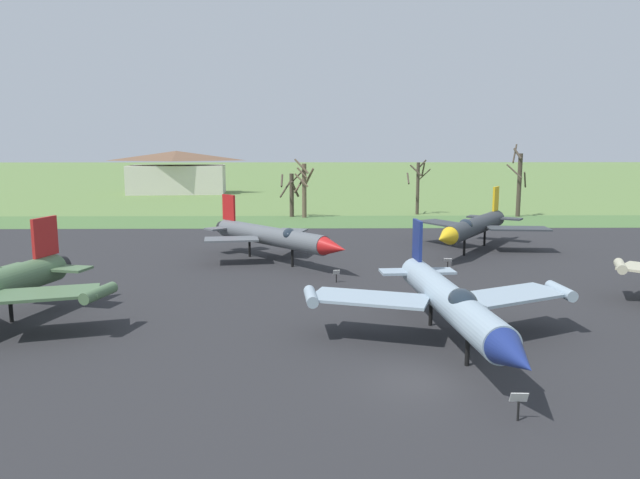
{
  "coord_description": "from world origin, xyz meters",
  "views": [
    {
      "loc": [
        -4.26,
        -22.76,
        9.36
      ],
      "look_at": [
        -3.58,
        19.0,
        2.78
      ],
      "focal_mm": 33.92,
      "sensor_mm": 36.0,
      "label": 1
    }
  ],
  "objects": [
    {
      "name": "ground_plane",
      "position": [
        0.0,
        0.0,
        0.0
      ],
      "size": [
        600.0,
        600.0,
        0.0
      ],
      "primitive_type": "plane",
      "color": "#607F42"
    },
    {
      "name": "asphalt_apron",
      "position": [
        0.0,
        16.61,
        0.03
      ],
      "size": [
        87.24,
        55.37,
        0.05
      ],
      "primitive_type": "cube",
      "color": "#28282B",
      "rests_on": "ground"
    },
    {
      "name": "grass_verge_strip",
      "position": [
        0.0,
        50.29,
        0.03
      ],
      "size": [
        147.24,
        12.0,
        0.06
      ],
      "primitive_type": "cube",
      "color": "#4C703B",
      "rests_on": "ground"
    },
    {
      "name": "jet_fighter_front_right",
      "position": [
        2.22,
        4.11,
        2.21
      ],
      "size": [
        13.35,
        16.34,
        5.18
      ],
      "color": "#8EA3B2",
      "rests_on": "ground"
    },
    {
      "name": "info_placard_front_right",
      "position": [
        2.8,
        -3.5,
        0.69
      ],
      "size": [
        0.61,
        0.25,
        1.08
      ],
      "color": "black",
      "rests_on": "ground"
    },
    {
      "name": "jet_fighter_rear_center",
      "position": [
        10.06,
        29.4,
        2.27
      ],
      "size": [
        11.76,
        15.27,
        5.35
      ],
      "color": "#33383D",
      "rests_on": "ground"
    },
    {
      "name": "info_placard_rear_center",
      "position": [
        6.02,
        21.4,
        0.63
      ],
      "size": [
        0.64,
        0.4,
        0.97
      ],
      "color": "black",
      "rests_on": "ground"
    },
    {
      "name": "jet_fighter_rear_left",
      "position": [
        -7.19,
        24.64,
        2.17
      ],
      "size": [
        12.06,
        13.31,
        5.08
      ],
      "color": "#565B60",
      "rests_on": "ground"
    },
    {
      "name": "info_placard_rear_left",
      "position": [
        -2.49,
        17.48,
        0.57
      ],
      "size": [
        0.48,
        0.32,
        0.94
      ],
      "color": "black",
      "rests_on": "ground"
    },
    {
      "name": "bare_tree_far_left",
      "position": [
        -6.69,
        55.52,
        3.24
      ],
      "size": [
        3.17,
        2.94,
        6.07
      ],
      "color": "#42382D",
      "rests_on": "ground"
    },
    {
      "name": "bare_tree_left_of_center",
      "position": [
        -5.03,
        54.57,
        3.91
      ],
      "size": [
        2.7,
        2.65,
        7.59
      ],
      "color": "brown",
      "rests_on": "ground"
    },
    {
      "name": "bare_tree_center",
      "position": [
        10.21,
        58.43,
        4.08
      ],
      "size": [
        3.22,
        2.96,
        7.36
      ],
      "color": "#42382D",
      "rests_on": "ground"
    },
    {
      "name": "bare_tree_right_of_center",
      "position": [
        22.8,
        55.2,
        4.56
      ],
      "size": [
        2.78,
        2.88,
        9.42
      ],
      "color": "#42382D",
      "rests_on": "ground"
    },
    {
      "name": "visitor_building",
      "position": [
        -29.87,
        94.21,
        3.94
      ],
      "size": [
        19.41,
        10.47,
        8.15
      ],
      "color": "beige",
      "rests_on": "ground"
    }
  ]
}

